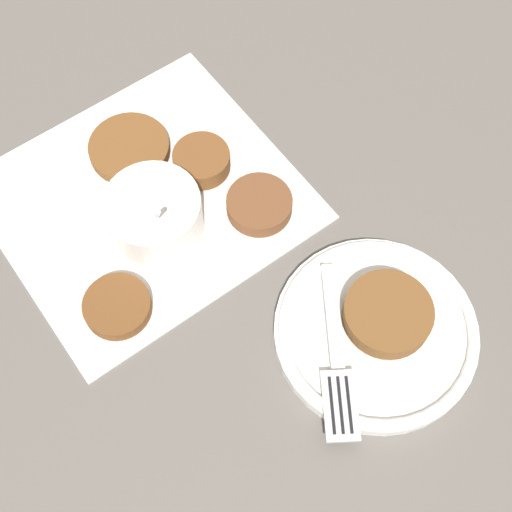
# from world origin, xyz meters

# --- Properties ---
(ground_plane) EXTENTS (4.00, 4.00, 0.00)m
(ground_plane) POSITION_xyz_m (0.00, 0.00, 0.00)
(ground_plane) COLOR #605B56
(napkin) EXTENTS (0.33, 0.31, 0.00)m
(napkin) POSITION_xyz_m (0.03, 0.00, 0.00)
(napkin) COLOR silver
(napkin) RESTS_ON ground_plane
(sauce_bowl) EXTENTS (0.10, 0.09, 0.10)m
(sauce_bowl) POSITION_xyz_m (0.04, 0.03, 0.03)
(sauce_bowl) COLOR white
(sauce_bowl) RESTS_ON napkin
(fritter_0) EXTENTS (0.06, 0.06, 0.02)m
(fritter_0) POSITION_xyz_m (-0.04, 0.09, 0.01)
(fritter_0) COLOR brown
(fritter_0) RESTS_ON napkin
(fritter_1) EXTENTS (0.06, 0.06, 0.02)m
(fritter_1) POSITION_xyz_m (-0.04, 0.02, 0.01)
(fritter_1) COLOR brown
(fritter_1) RESTS_ON napkin
(fritter_2) EXTENTS (0.08, 0.08, 0.01)m
(fritter_2) POSITION_xyz_m (-0.00, -0.05, 0.01)
(fritter_2) COLOR brown
(fritter_2) RESTS_ON napkin
(fritter_3) EXTENTS (0.06, 0.06, 0.01)m
(fritter_3) POSITION_xyz_m (0.13, 0.07, 0.01)
(fritter_3) COLOR brown
(fritter_3) RESTS_ON napkin
(serving_plate) EXTENTS (0.18, 0.18, 0.02)m
(serving_plate) POSITION_xyz_m (-0.02, 0.26, 0.01)
(serving_plate) COLOR white
(serving_plate) RESTS_ON ground_plane
(fritter_on_plate) EXTENTS (0.08, 0.08, 0.02)m
(fritter_on_plate) POSITION_xyz_m (-0.03, 0.26, 0.03)
(fritter_on_plate) COLOR brown
(fritter_on_plate) RESTS_ON serving_plate
(fork) EXTENTS (0.13, 0.13, 0.00)m
(fork) POSITION_xyz_m (0.04, 0.26, 0.02)
(fork) COLOR silver
(fork) RESTS_ON serving_plate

